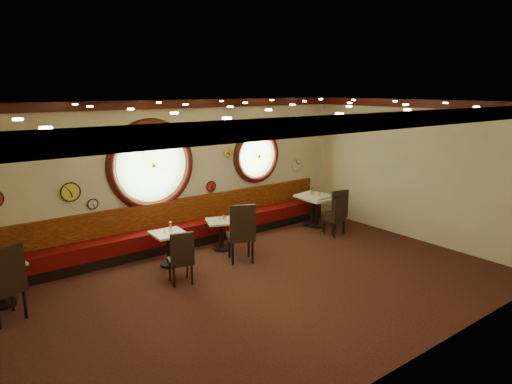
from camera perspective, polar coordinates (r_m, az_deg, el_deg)
name	(u,v)px	position (r m, az deg, el deg)	size (l,w,h in m)	color
floor	(259,286)	(8.31, 0.38, -11.64)	(9.00, 6.00, 0.00)	black
ceiling	(259,104)	(7.56, 0.42, 10.99)	(9.00, 6.00, 0.02)	gold
wall_back	(177,173)	(10.27, -9.87, 2.32)	(9.00, 0.02, 3.20)	beige
wall_front	(412,246)	(5.80, 18.91, -6.45)	(9.00, 0.02, 3.20)	beige
wall_right	(415,171)	(11.06, 19.23, 2.54)	(0.02, 6.00, 3.20)	beige
molding_back	(175,104)	(10.06, -10.07, 10.76)	(9.00, 0.10, 0.18)	#390F0A
molding_front	(418,119)	(5.53, 19.62, 8.62)	(9.00, 0.10, 0.18)	#390F0A
molding_right	(419,104)	(10.87, 19.68, 10.36)	(0.10, 6.00, 0.18)	#390F0A
banquette_base	(185,241)	(10.41, -8.83, -6.04)	(8.00, 0.55, 0.20)	black
banquette_seat	(185,230)	(10.33, -8.88, -4.73)	(8.00, 0.55, 0.30)	#570708
banquette_back	(180,211)	(10.41, -9.53, -2.33)	(8.00, 0.10, 0.55)	#5B0A07
porthole_left_glass	(151,165)	(9.97, -12.97, 3.32)	(1.66, 1.66, 0.02)	#8CB56D
porthole_left_frame	(151,165)	(9.96, -12.93, 3.31)	(1.98, 1.98, 0.18)	#390F0A
porthole_left_ring	(152,165)	(9.93, -12.86, 3.29)	(1.61, 1.61, 0.03)	yellow
porthole_right_glass	(256,156)	(11.39, -0.01, 4.57)	(1.10, 1.10, 0.02)	#8CB56D
porthole_right_frame	(256,156)	(11.38, 0.03, 4.56)	(1.38, 1.38, 0.18)	#390F0A
porthole_right_ring	(257,156)	(11.36, 0.12, 4.54)	(1.09, 1.09, 0.03)	yellow
wall_clock_0	(70,192)	(9.45, -22.18, 0.01)	(0.36, 0.36, 0.03)	yellow
wall_clock_1	(13,152)	(9.13, -28.09, 4.45)	(0.26, 0.26, 0.03)	#68AD22
wall_clock_2	(228,153)	(10.86, -3.49, 4.93)	(0.22, 0.22, 0.03)	gold
wall_clock_3	(290,129)	(11.99, 4.32, 7.83)	(0.28, 0.28, 0.03)	black
wall_clock_5	(82,141)	(9.38, -20.91, 5.92)	(0.24, 0.24, 0.03)	black
wall_clock_6	(93,204)	(9.62, -19.74, -1.41)	(0.20, 0.20, 0.03)	white
wall_clock_7	(206,129)	(10.47, -6.29, 7.88)	(0.30, 0.30, 0.03)	#ACDF45
wall_clock_8	(297,164)	(12.28, 5.12, 3.47)	(0.34, 0.34, 0.03)	silver
wall_clock_9	(211,186)	(10.72, -5.66, 0.72)	(0.24, 0.24, 0.03)	red
table_a	(0,279)	(8.50, -29.34, -9.48)	(0.79, 0.79, 0.72)	black
table_b	(169,245)	(9.20, -10.82, -6.49)	(0.65, 0.65, 0.69)	black
table_c	(221,231)	(9.94, -4.36, -4.89)	(0.79, 0.79, 0.67)	black
table_d	(313,206)	(11.71, 7.12, -1.76)	(0.87, 0.87, 0.81)	black
table_e	(317,208)	(11.63, 7.63, -2.06)	(0.68, 0.68, 0.75)	black
chair_a	(5,279)	(7.80, -28.88, -9.49)	(0.63, 0.63, 0.75)	black
chair_b	(181,254)	(8.26, -9.33, -7.71)	(0.50, 0.50, 0.62)	black
chair_c	(242,229)	(9.10, -1.81, -4.69)	(0.68, 0.68, 0.76)	black
chair_d	(337,209)	(11.09, 10.09, -2.09)	(0.52, 0.52, 0.67)	black
chair_e	(337,214)	(10.95, 10.09, -2.75)	(0.40, 0.40, 0.58)	black
condiment_b_salt	(164,231)	(9.09, -11.37, -4.79)	(0.03, 0.03, 0.09)	silver
condiment_c_salt	(219,218)	(9.87, -4.67, -3.26)	(0.03, 0.03, 0.09)	silver
condiment_d_salt	(311,193)	(11.59, 6.91, -0.12)	(0.04, 0.04, 0.10)	silver
condiment_b_pepper	(171,230)	(9.08, -10.59, -4.72)	(0.04, 0.04, 0.11)	silver
condiment_c_pepper	(225,218)	(9.83, -3.87, -3.28)	(0.04, 0.04, 0.10)	#B8B7BC
condiment_d_pepper	(312,193)	(11.61, 7.02, -0.09)	(0.04, 0.04, 0.11)	silver
condiment_a_bottle	(7,256)	(8.45, -28.65, -7.05)	(0.05, 0.05, 0.15)	#C9852F
condiment_b_bottle	(170,226)	(9.20, -10.65, -4.24)	(0.06, 0.06, 0.18)	gold
condiment_c_bottle	(223,216)	(9.92, -4.10, -3.03)	(0.04, 0.04, 0.14)	gold
condiment_d_bottle	(313,191)	(11.72, 7.08, 0.17)	(0.05, 0.05, 0.17)	gold
condiment_e_salt	(313,195)	(11.58, 7.13, -0.42)	(0.04, 0.04, 0.11)	silver
condiment_e_pepper	(319,196)	(11.57, 7.83, -0.48)	(0.04, 0.04, 0.10)	silver
condiment_e_bottle	(320,194)	(11.70, 8.01, -0.25)	(0.04, 0.04, 0.14)	gold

